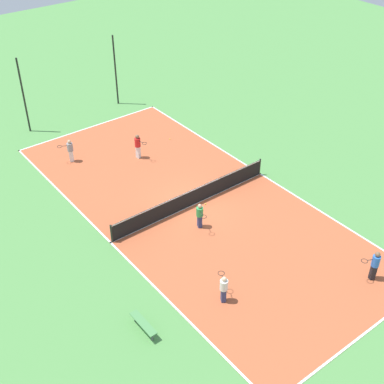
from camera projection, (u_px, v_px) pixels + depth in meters
name	position (u px, v px, depth m)	size (l,w,h in m)	color
ground_plane	(192.00, 205.00, 29.30)	(80.00, 80.00, 0.00)	#518E47
court_surface	(192.00, 205.00, 29.29)	(10.41, 22.90, 0.02)	#B75633
tennis_net	(192.00, 197.00, 28.98)	(10.21, 0.10, 1.06)	black
bench	(143.00, 324.00, 21.95)	(0.36, 1.58, 0.45)	#4C8C4C
player_coach_red	(138.00, 145.00, 32.85)	(0.53, 0.98, 1.61)	white
player_near_blue	(375.00, 264.00, 24.10)	(0.99, 0.67, 1.60)	black
player_far_white	(224.00, 287.00, 23.04)	(0.74, 0.98, 1.42)	navy
player_far_green	(200.00, 214.00, 27.27)	(0.62, 0.99, 1.43)	navy
player_baseline_gray	(70.00, 149.00, 32.56)	(0.99, 0.65, 1.48)	white
tennis_ball_far_baseline	(170.00, 139.00, 35.23)	(0.07, 0.07, 0.07)	#CCE033
tennis_ball_midcourt	(206.00, 204.00, 29.31)	(0.07, 0.07, 0.07)	#CCE033
fence_post_back_left	(24.00, 96.00, 34.78)	(0.12, 0.12, 5.16)	black
fence_post_back_right	(115.00, 71.00, 38.26)	(0.12, 0.12, 5.16)	black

